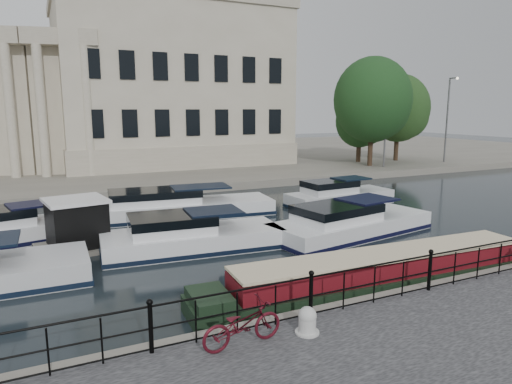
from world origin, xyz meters
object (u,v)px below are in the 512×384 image
(mooring_bollard, at_px, (307,321))
(harbour_hut, at_px, (77,227))
(bicycle, at_px, (242,324))
(narrowboat, at_px, (385,277))

(mooring_bollard, height_order, harbour_hut, harbour_hut)
(mooring_bollard, relative_size, harbour_hut, 0.18)
(bicycle, distance_m, mooring_bollard, 1.61)
(mooring_bollard, relative_size, narrowboat, 0.05)
(bicycle, relative_size, narrowboat, 0.15)
(narrowboat, height_order, harbour_hut, harbour_hut)
(bicycle, bearing_deg, harbour_hut, 8.78)
(harbour_hut, bearing_deg, narrowboat, -54.30)
(mooring_bollard, xyz_separation_m, narrowboat, (4.44, 2.42, -0.49))
(bicycle, relative_size, harbour_hut, 0.55)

